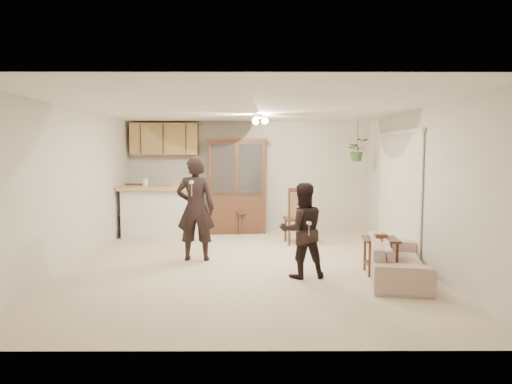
{
  "coord_description": "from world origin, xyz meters",
  "views": [
    {
      "loc": [
        0.12,
        -7.26,
        1.81
      ],
      "look_at": [
        0.15,
        0.4,
        1.14
      ],
      "focal_mm": 32.0,
      "sensor_mm": 36.0,
      "label": 1
    }
  ],
  "objects_px": {
    "adult": "(196,207)",
    "chair_hutch_left": "(241,219)",
    "sofa": "(397,253)",
    "chair_hutch_right": "(298,228)",
    "child": "(302,231)",
    "chair_bar": "(134,222)",
    "side_table": "(381,255)",
    "china_hutch": "(237,186)"
  },
  "relations": [
    {
      "from": "adult",
      "to": "chair_hutch_left",
      "type": "height_order",
      "value": "adult"
    },
    {
      "from": "adult",
      "to": "chair_hutch_left",
      "type": "relative_size",
      "value": 1.68
    },
    {
      "from": "sofa",
      "to": "chair_hutch_right",
      "type": "xyz_separation_m",
      "value": [
        -1.2,
        2.51,
        -0.05
      ]
    },
    {
      "from": "chair_hutch_right",
      "to": "child",
      "type": "bearing_deg",
      "value": 79.66
    },
    {
      "from": "child",
      "to": "chair_bar",
      "type": "bearing_deg",
      "value": -55.09
    },
    {
      "from": "sofa",
      "to": "adult",
      "type": "height_order",
      "value": "adult"
    },
    {
      "from": "adult",
      "to": "chair_hutch_left",
      "type": "bearing_deg",
      "value": -104.03
    },
    {
      "from": "side_table",
      "to": "chair_hutch_right",
      "type": "height_order",
      "value": "chair_hutch_right"
    },
    {
      "from": "side_table",
      "to": "chair_hutch_right",
      "type": "distance_m",
      "value": 2.5
    },
    {
      "from": "adult",
      "to": "sofa",
      "type": "bearing_deg",
      "value": 160.59
    },
    {
      "from": "child",
      "to": "side_table",
      "type": "xyz_separation_m",
      "value": [
        1.19,
        0.18,
        -0.4
      ]
    },
    {
      "from": "sofa",
      "to": "chair_hutch_right",
      "type": "distance_m",
      "value": 2.78
    },
    {
      "from": "chair_hutch_left",
      "to": "side_table",
      "type": "bearing_deg",
      "value": -8.81
    },
    {
      "from": "sofa",
      "to": "child",
      "type": "height_order",
      "value": "child"
    },
    {
      "from": "adult",
      "to": "chair_bar",
      "type": "distance_m",
      "value": 2.75
    },
    {
      "from": "chair_hutch_right",
      "to": "side_table",
      "type": "bearing_deg",
      "value": 107.66
    },
    {
      "from": "china_hutch",
      "to": "chair_hutch_right",
      "type": "distance_m",
      "value": 1.9
    },
    {
      "from": "side_table",
      "to": "chair_hutch_right",
      "type": "xyz_separation_m",
      "value": [
        -1.02,
        2.28,
        0.04
      ]
    },
    {
      "from": "side_table",
      "to": "chair_hutch_left",
      "type": "bearing_deg",
      "value": 122.03
    },
    {
      "from": "china_hutch",
      "to": "chair_hutch_right",
      "type": "relative_size",
      "value": 1.88
    },
    {
      "from": "china_hutch",
      "to": "child",
      "type": "bearing_deg",
      "value": -78.86
    },
    {
      "from": "sofa",
      "to": "adult",
      "type": "xyz_separation_m",
      "value": [
        -3.03,
        1.1,
        0.53
      ]
    },
    {
      "from": "chair_bar",
      "to": "chair_hutch_right",
      "type": "bearing_deg",
      "value": -12.18
    },
    {
      "from": "side_table",
      "to": "sofa",
      "type": "bearing_deg",
      "value": -51.97
    },
    {
      "from": "chair_hutch_left",
      "to": "chair_hutch_right",
      "type": "distance_m",
      "value": 1.67
    },
    {
      "from": "child",
      "to": "sofa",
      "type": "bearing_deg",
      "value": 167.45
    },
    {
      "from": "china_hutch",
      "to": "sofa",
      "type": "bearing_deg",
      "value": -61.99
    },
    {
      "from": "child",
      "to": "chair_bar",
      "type": "xyz_separation_m",
      "value": [
        -3.27,
        3.21,
        -0.36
      ]
    },
    {
      "from": "sofa",
      "to": "adult",
      "type": "bearing_deg",
      "value": 81.57
    },
    {
      "from": "child",
      "to": "adult",
      "type": "bearing_deg",
      "value": -42.97
    },
    {
      "from": "chair_hutch_left",
      "to": "chair_bar",
      "type": "bearing_deg",
      "value": -119.71
    },
    {
      "from": "sofa",
      "to": "chair_hutch_left",
      "type": "height_order",
      "value": "chair_hutch_left"
    },
    {
      "from": "chair_bar",
      "to": "chair_hutch_right",
      "type": "distance_m",
      "value": 3.52
    },
    {
      "from": "chair_hutch_left",
      "to": "chair_hutch_right",
      "type": "height_order",
      "value": "chair_hutch_right"
    },
    {
      "from": "child",
      "to": "chair_bar",
      "type": "height_order",
      "value": "child"
    },
    {
      "from": "china_hutch",
      "to": "chair_bar",
      "type": "height_order",
      "value": "china_hutch"
    },
    {
      "from": "adult",
      "to": "chair_bar",
      "type": "relative_size",
      "value": 1.6
    },
    {
      "from": "side_table",
      "to": "chair_bar",
      "type": "xyz_separation_m",
      "value": [
        -4.46,
        3.03,
        0.04
      ]
    },
    {
      "from": "chair_bar",
      "to": "chair_hutch_left",
      "type": "distance_m",
      "value": 2.32
    },
    {
      "from": "adult",
      "to": "side_table",
      "type": "bearing_deg",
      "value": 163.49
    },
    {
      "from": "chair_hutch_right",
      "to": "adult",
      "type": "bearing_deg",
      "value": 30.95
    },
    {
      "from": "adult",
      "to": "china_hutch",
      "type": "relative_size",
      "value": 0.85
    }
  ]
}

